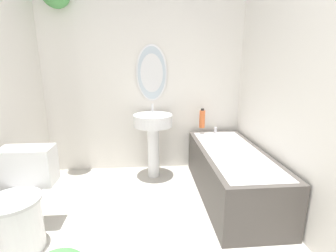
% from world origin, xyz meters
% --- Properties ---
extents(wall_back, '(2.48, 0.29, 2.40)m').
position_xyz_m(wall_back, '(-0.06, 2.63, 1.25)').
color(wall_back, silver).
rests_on(wall_back, ground_plane).
extents(wall_right, '(0.06, 2.73, 2.40)m').
position_xyz_m(wall_right, '(1.21, 1.31, 1.20)').
color(wall_right, silver).
rests_on(wall_right, ground_plane).
extents(toilet, '(0.40, 0.57, 0.68)m').
position_xyz_m(toilet, '(-0.92, 1.33, 0.32)').
color(toilet, white).
rests_on(toilet, ground_plane).
extents(pedestal_sink, '(0.44, 0.44, 0.85)m').
position_xyz_m(pedestal_sink, '(0.09, 2.35, 0.57)').
color(pedestal_sink, white).
rests_on(pedestal_sink, ground_plane).
extents(bathtub, '(0.61, 1.46, 0.56)m').
position_xyz_m(bathtub, '(0.86, 1.83, 0.25)').
color(bathtub, '#4C4742').
rests_on(bathtub, ground_plane).
extents(shampoo_bottle, '(0.07, 0.07, 0.23)m').
position_xyz_m(shampoo_bottle, '(0.68, 2.46, 0.67)').
color(shampoo_bottle, '#DB6633').
rests_on(shampoo_bottle, bathtub).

